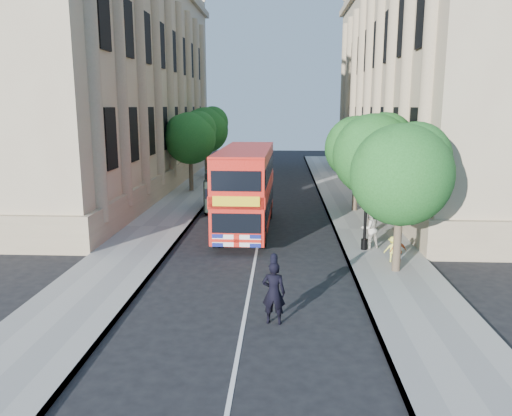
# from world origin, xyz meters

# --- Properties ---
(ground) EXTENTS (120.00, 120.00, 0.00)m
(ground) POSITION_xyz_m (0.00, 0.00, 0.00)
(ground) COLOR black
(ground) RESTS_ON ground
(pavement_right) EXTENTS (3.50, 80.00, 0.12)m
(pavement_right) POSITION_xyz_m (5.75, 10.00, 0.06)
(pavement_right) COLOR gray
(pavement_right) RESTS_ON ground
(pavement_left) EXTENTS (3.50, 80.00, 0.12)m
(pavement_left) POSITION_xyz_m (-5.75, 10.00, 0.06)
(pavement_left) COLOR gray
(pavement_left) RESTS_ON ground
(building_right) EXTENTS (12.00, 38.00, 18.00)m
(building_right) POSITION_xyz_m (13.80, 24.00, 9.00)
(building_right) COLOR tan
(building_right) RESTS_ON ground
(building_left) EXTENTS (12.00, 38.00, 18.00)m
(building_left) POSITION_xyz_m (-13.80, 24.00, 9.00)
(building_left) COLOR tan
(building_left) RESTS_ON ground
(tree_right_near) EXTENTS (4.00, 4.00, 6.08)m
(tree_right_near) POSITION_xyz_m (5.84, 3.03, 4.25)
(tree_right_near) COLOR #473828
(tree_right_near) RESTS_ON ground
(tree_right_mid) EXTENTS (4.20, 4.20, 6.37)m
(tree_right_mid) POSITION_xyz_m (5.84, 9.03, 4.45)
(tree_right_mid) COLOR #473828
(tree_right_mid) RESTS_ON ground
(tree_right_far) EXTENTS (4.00, 4.00, 6.15)m
(tree_right_far) POSITION_xyz_m (5.84, 15.03, 4.31)
(tree_right_far) COLOR #473828
(tree_right_far) RESTS_ON ground
(tree_left_far) EXTENTS (4.00, 4.00, 6.30)m
(tree_left_far) POSITION_xyz_m (-5.96, 22.03, 4.44)
(tree_left_far) COLOR #473828
(tree_left_far) RESTS_ON ground
(tree_left_back) EXTENTS (4.20, 4.20, 6.65)m
(tree_left_back) POSITION_xyz_m (-5.96, 30.03, 4.71)
(tree_left_back) COLOR #473828
(tree_left_back) RESTS_ON ground
(lamp_post) EXTENTS (0.32, 0.32, 5.16)m
(lamp_post) POSITION_xyz_m (5.00, 6.00, 2.51)
(lamp_post) COLOR black
(lamp_post) RESTS_ON pavement_right
(double_decker_bus) EXTENTS (2.73, 9.57, 4.39)m
(double_decker_bus) POSITION_xyz_m (-0.77, 9.66, 2.43)
(double_decker_bus) COLOR red
(double_decker_bus) RESTS_ON ground
(box_van) EXTENTS (2.12, 4.51, 2.50)m
(box_van) POSITION_xyz_m (-2.89, 15.23, 1.23)
(box_van) COLOR black
(box_van) RESTS_ON ground
(police_constable) EXTENTS (0.79, 0.57, 2.01)m
(police_constable) POSITION_xyz_m (0.94, -2.00, 1.00)
(police_constable) COLOR black
(police_constable) RESTS_ON ground
(woman_pedestrian) EXTENTS (1.11, 1.01, 1.87)m
(woman_pedestrian) POSITION_xyz_m (5.27, 6.26, 1.06)
(woman_pedestrian) COLOR beige
(woman_pedestrian) RESTS_ON pavement_right
(child_a) EXTENTS (0.74, 0.41, 1.19)m
(child_a) POSITION_xyz_m (6.05, 3.80, 0.71)
(child_a) COLOR orange
(child_a) RESTS_ON pavement_right
(child_b) EXTENTS (0.78, 0.53, 1.11)m
(child_b) POSITION_xyz_m (5.90, 4.17, 0.68)
(child_b) COLOR #F0EB51
(child_b) RESTS_ON pavement_right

